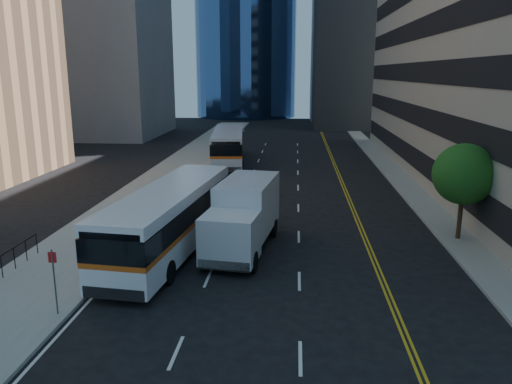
{
  "coord_description": "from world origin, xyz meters",
  "views": [
    {
      "loc": [
        0.21,
        -18.18,
        8.81
      ],
      "look_at": [
        -1.76,
        6.7,
        2.8
      ],
      "focal_mm": 35.0,
      "sensor_mm": 36.0,
      "label": 1
    }
  ],
  "objects_px": {
    "street_tree": "(464,174)",
    "bus_rear": "(228,145)",
    "bus_front": "(171,217)",
    "box_truck": "(243,215)"
  },
  "relations": [
    {
      "from": "box_truck",
      "to": "bus_rear",
      "type": "bearing_deg",
      "value": 107.04
    },
    {
      "from": "bus_rear",
      "to": "box_truck",
      "type": "distance_m",
      "value": 24.77
    },
    {
      "from": "bus_front",
      "to": "bus_rear",
      "type": "bearing_deg",
      "value": 97.38
    },
    {
      "from": "bus_front",
      "to": "box_truck",
      "type": "distance_m",
      "value": 3.62
    },
    {
      "from": "street_tree",
      "to": "bus_rear",
      "type": "relative_size",
      "value": 0.39
    },
    {
      "from": "bus_front",
      "to": "box_truck",
      "type": "bearing_deg",
      "value": 15.36
    },
    {
      "from": "street_tree",
      "to": "bus_rear",
      "type": "height_order",
      "value": "street_tree"
    },
    {
      "from": "bus_front",
      "to": "box_truck",
      "type": "xyz_separation_m",
      "value": [
        3.58,
        0.57,
        0.03
      ]
    },
    {
      "from": "box_truck",
      "to": "bus_front",
      "type": "bearing_deg",
      "value": -163.31
    },
    {
      "from": "street_tree",
      "to": "box_truck",
      "type": "height_order",
      "value": "street_tree"
    }
  ]
}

